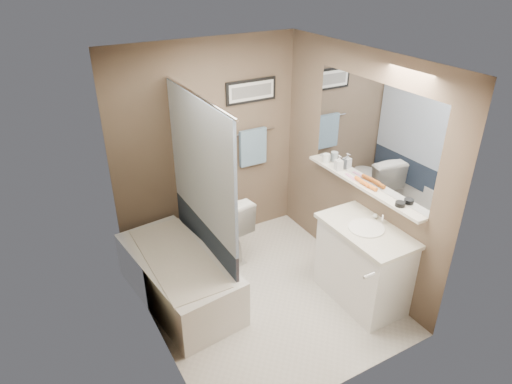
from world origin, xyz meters
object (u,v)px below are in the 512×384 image
hair_brush_front (368,185)px  glass_jar (326,158)px  toilet (220,225)px  soap_bottle (339,163)px  vanity (363,266)px  hair_brush_back (362,182)px  candle_bowl_near (400,204)px  bathtub (179,278)px

hair_brush_front → glass_jar: bearing=90.0°
toilet → soap_bottle: size_ratio=4.90×
vanity → hair_brush_back: (0.19, 0.34, 0.74)m
toilet → vanity: (0.91, -1.37, -0.00)m
vanity → soap_bottle: soap_bottle is taller
toilet → candle_bowl_near: (1.09, -1.55, 0.73)m
bathtub → hair_brush_front: 2.10m
candle_bowl_near → hair_brush_front: 0.42m
vanity → candle_bowl_near: size_ratio=10.00×
toilet → glass_jar: bearing=149.3°
soap_bottle → glass_jar: bearing=90.0°
toilet → glass_jar: (1.09, -0.45, 0.76)m
candle_bowl_near → glass_jar: glass_jar is taller
hair_brush_front → hair_brush_back: bearing=90.0°
hair_brush_front → hair_brush_back: same height
toilet → soap_bottle: 1.51m
toilet → candle_bowl_near: bearing=116.9°
vanity → hair_brush_back: size_ratio=4.09×
bathtub → soap_bottle: bearing=-12.8°
candle_bowl_near → hair_brush_front: hair_brush_front is taller
toilet → soap_bottle: bearing=140.5°
toilet → glass_jar: 1.41m
candle_bowl_near → hair_brush_front: bearing=90.0°
vanity → hair_brush_front: 0.80m
bathtub → hair_brush_back: 2.07m
bathtub → toilet: 0.85m
hair_brush_front → toilet: bearing=134.2°
candle_bowl_near → hair_brush_back: bearing=90.0°
vanity → hair_brush_back: 0.83m
toilet → vanity: bearing=115.1°
hair_brush_back → soap_bottle: (0.00, 0.38, 0.06)m
candle_bowl_near → glass_jar: bearing=90.0°
toilet → candle_bowl_near: candle_bowl_near is taller
bathtub → hair_brush_front: hair_brush_front is taller
bathtub → candle_bowl_near: bearing=-37.8°
hair_brush_back → vanity: bearing=-118.7°
bathtub → soap_bottle: soap_bottle is taller
candle_bowl_near → soap_bottle: soap_bottle is taller
hair_brush_back → soap_bottle: soap_bottle is taller
bathtub → glass_jar: size_ratio=15.00×
vanity → glass_jar: size_ratio=9.00×
hair_brush_front → soap_bottle: 0.47m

